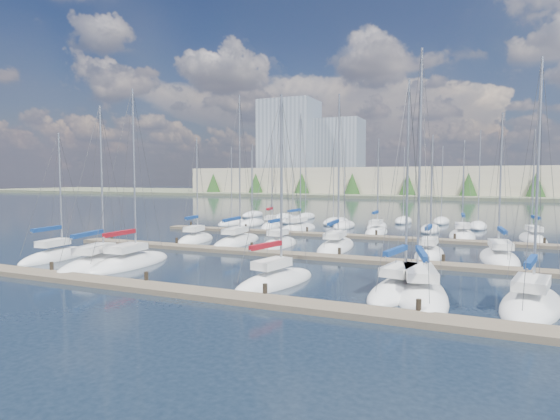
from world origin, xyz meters
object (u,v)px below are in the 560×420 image
at_px(sailboat_b, 98,264).
at_px(sailboat_g, 531,304).
at_px(sailboat_p, 376,232).
at_px(sailboat_o, 298,229).
at_px(sailboat_m, 499,258).
at_px(sailboat_l, 429,255).
at_px(sailboat_a, 57,257).
at_px(sailboat_n, 271,226).
at_px(sailboat_e, 401,289).
at_px(sailboat_f, 419,291).
at_px(sailboat_d, 275,281).
at_px(sailboat_h, 196,240).
at_px(sailboat_j, 279,244).
at_px(sailboat_i, 237,241).
at_px(sailboat_k, 336,247).
at_px(sailboat_r, 533,239).
at_px(sailboat_c, 130,263).
at_px(sailboat_q, 462,236).

bearing_deg(sailboat_b, sailboat_g, -11.73).
bearing_deg(sailboat_p, sailboat_o, -178.04).
height_order(sailboat_m, sailboat_l, sailboat_m).
relative_size(sailboat_l, sailboat_a, 0.99).
height_order(sailboat_m, sailboat_n, sailboat_n).
bearing_deg(sailboat_e, sailboat_f, 3.94).
bearing_deg(sailboat_n, sailboat_d, -75.89).
distance_m(sailboat_p, sailboat_h, 21.14).
xyz_separation_m(sailboat_b, sailboat_a, (-5.34, 0.94, 0.01)).
xyz_separation_m(sailboat_m, sailboat_o, (-22.41, 13.55, 0.02)).
distance_m(sailboat_f, sailboat_h, 27.24).
xyz_separation_m(sailboat_b, sailboat_p, (14.61, 28.46, 0.02)).
height_order(sailboat_j, sailboat_h, sailboat_j).
bearing_deg(sailboat_l, sailboat_e, -89.88).
bearing_deg(sailboat_i, sailboat_k, -1.25).
bearing_deg(sailboat_o, sailboat_e, -53.27).
distance_m(sailboat_e, sailboat_n, 35.27).
height_order(sailboat_p, sailboat_i, sailboat_i).
height_order(sailboat_f, sailboat_r, sailboat_f).
distance_m(sailboat_c, sailboat_n, 27.97).
xyz_separation_m(sailboat_b, sailboat_n, (0.66, 29.17, 0.03)).
bearing_deg(sailboat_j, sailboat_k, 8.11).
relative_size(sailboat_k, sailboat_o, 0.98).
bearing_deg(sailboat_b, sailboat_l, 20.30).
bearing_deg(sailboat_n, sailboat_k, -58.00).
height_order(sailboat_r, sailboat_g, sailboat_g).
bearing_deg(sailboat_p, sailboat_b, -118.27).
bearing_deg(sailboat_e, sailboat_i, 153.60).
height_order(sailboat_h, sailboat_q, sailboat_q).
distance_m(sailboat_p, sailboat_a, 33.99).
bearing_deg(sailboat_r, sailboat_b, -145.97).
height_order(sailboat_b, sailboat_n, sailboat_b).
relative_size(sailboat_p, sailboat_n, 0.94).
distance_m(sailboat_b, sailboat_j, 16.73).
xyz_separation_m(sailboat_j, sailboat_e, (13.65, -13.51, -0.00)).
relative_size(sailboat_e, sailboat_r, 1.05).
xyz_separation_m(sailboat_k, sailboat_l, (8.38, -1.18, -0.00)).
bearing_deg(sailboat_i, sailboat_f, -40.72).
bearing_deg(sailboat_p, sailboat_m, -48.94).
distance_m(sailboat_i, sailboat_r, 30.45).
bearing_deg(sailboat_r, sailboat_o, 172.36).
bearing_deg(sailboat_r, sailboat_g, -103.39).
bearing_deg(sailboat_n, sailboat_p, -14.10).
bearing_deg(sailboat_r, sailboat_m, -112.57).
bearing_deg(sailboat_f, sailboat_d, 175.04).
height_order(sailboat_c, sailboat_o, sailboat_o).
relative_size(sailboat_j, sailboat_d, 0.92).
distance_m(sailboat_e, sailboat_o, 31.83).
relative_size(sailboat_c, sailboat_n, 1.11).
relative_size(sailboat_m, sailboat_p, 1.05).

